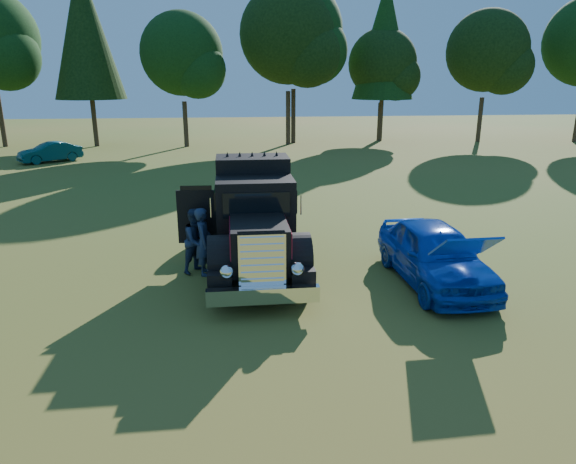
{
  "coord_description": "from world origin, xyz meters",
  "views": [
    {
      "loc": [
        -0.69,
        -11.28,
        5.14
      ],
      "look_at": [
        0.71,
        1.11,
        1.38
      ],
      "focal_mm": 32.0,
      "sensor_mm": 36.0,
      "label": 1
    }
  ],
  "objects_px": {
    "hotrod_coupe": "(435,254)",
    "spectator_far": "(197,241)",
    "spectator_near": "(204,242)",
    "distant_teal_car": "(50,152)",
    "diamond_t_truck": "(255,223)"
  },
  "relations": [
    {
      "from": "diamond_t_truck",
      "to": "spectator_near",
      "type": "relative_size",
      "value": 3.87
    },
    {
      "from": "spectator_near",
      "to": "distant_teal_car",
      "type": "height_order",
      "value": "spectator_near"
    },
    {
      "from": "diamond_t_truck",
      "to": "hotrod_coupe",
      "type": "distance_m",
      "value": 4.9
    },
    {
      "from": "hotrod_coupe",
      "to": "diamond_t_truck",
      "type": "bearing_deg",
      "value": 159.04
    },
    {
      "from": "spectator_far",
      "to": "distant_teal_car",
      "type": "xyz_separation_m",
      "value": [
        -10.34,
        20.56,
        -0.28
      ]
    },
    {
      "from": "distant_teal_car",
      "to": "hotrod_coupe",
      "type": "bearing_deg",
      "value": 0.33
    },
    {
      "from": "spectator_near",
      "to": "spectator_far",
      "type": "height_order",
      "value": "spectator_near"
    },
    {
      "from": "hotrod_coupe",
      "to": "spectator_near",
      "type": "height_order",
      "value": "hotrod_coupe"
    },
    {
      "from": "diamond_t_truck",
      "to": "distant_teal_car",
      "type": "distance_m",
      "value": 23.57
    },
    {
      "from": "hotrod_coupe",
      "to": "spectator_near",
      "type": "bearing_deg",
      "value": 167.71
    },
    {
      "from": "hotrod_coupe",
      "to": "distant_teal_car",
      "type": "bearing_deg",
      "value": 126.77
    },
    {
      "from": "spectator_near",
      "to": "distant_teal_car",
      "type": "bearing_deg",
      "value": 26.96
    },
    {
      "from": "hotrod_coupe",
      "to": "spectator_far",
      "type": "height_order",
      "value": "hotrod_coupe"
    },
    {
      "from": "hotrod_coupe",
      "to": "distant_teal_car",
      "type": "height_order",
      "value": "hotrod_coupe"
    },
    {
      "from": "diamond_t_truck",
      "to": "spectator_near",
      "type": "bearing_deg",
      "value": -162.17
    }
  ]
}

